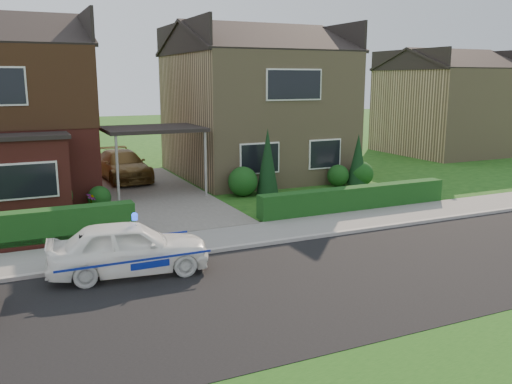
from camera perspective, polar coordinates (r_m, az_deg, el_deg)
ground at (r=12.39m, az=2.40°, el=-10.19°), size 120.00×120.00×0.00m
road at (r=12.39m, az=2.40°, el=-10.19°), size 60.00×6.00×0.02m
kerb at (r=14.99m, az=-2.96°, el=-5.99°), size 60.00×0.16×0.12m
sidewalk at (r=15.92m, az=-4.37°, el=-4.97°), size 60.00×2.00×0.10m
driveway at (r=22.33m, az=-10.59°, el=-0.21°), size 3.80×12.00×0.12m
house_right at (r=26.63m, az=-0.20°, el=9.73°), size 7.50×8.06×7.25m
carport_link at (r=21.90m, az=-10.82°, el=6.42°), size 3.80×3.00×2.77m
hedge_right at (r=19.65m, az=10.36°, el=-2.03°), size 7.50×0.55×0.80m
shrub_left_mid at (r=19.95m, az=-20.61°, el=-0.45°), size 1.32×1.32×1.32m
shrub_left_near at (r=20.45m, az=-16.17°, el=-0.55°), size 0.84×0.84×0.84m
shrub_right_near at (r=21.74m, az=-1.39°, el=1.12°), size 1.20×1.20×1.20m
shrub_right_mid at (r=24.01m, az=8.64°, el=1.72°), size 0.96×0.96×0.96m
shrub_right_far at (r=24.32m, az=11.01°, el=1.91°), size 1.08×1.08×1.08m
conifer_a at (r=21.85m, az=1.22°, el=3.04°), size 0.90×0.90×2.60m
conifer_b at (r=24.12m, az=10.67°, el=3.19°), size 0.90×0.90×2.20m
neighbour_right at (r=36.47m, az=19.33°, el=7.98°), size 6.50×7.00×5.20m
police_car at (r=13.45m, az=-13.24°, el=-5.76°), size 3.51×3.97×1.47m
driveway_car at (r=25.44m, az=-13.88°, el=2.76°), size 2.17×4.66×1.32m
potted_plant_a at (r=17.10m, az=-21.18°, el=-3.46°), size 0.46×0.39×0.74m
potted_plant_c at (r=19.48m, az=-16.93°, el=-1.32°), size 0.54×0.54×0.76m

